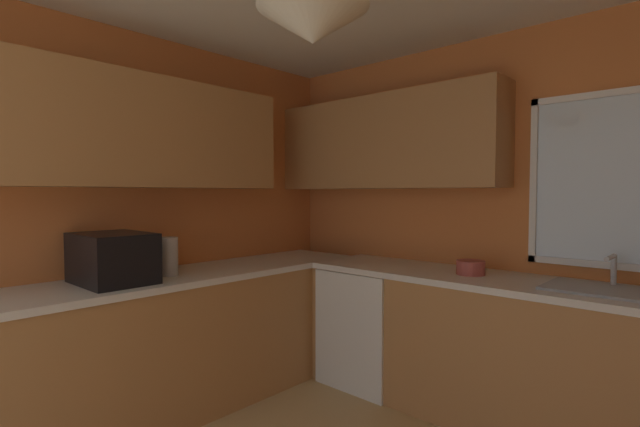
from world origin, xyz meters
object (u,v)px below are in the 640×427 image
kettle (168,256)px  sink_assembly (607,289)px  bowl (471,267)px  dishwasher (372,325)px  microwave (113,258)px

kettle → sink_assembly: kettle is taller
kettle → bowl: (1.39, 1.33, -0.08)m
dishwasher → microwave: bearing=-111.9°
kettle → microwave: bearing=-93.4°
microwave → bowl: size_ratio=2.69×
dishwasher → microwave: size_ratio=1.77×
sink_assembly → bowl: bearing=-179.5°
microwave → kettle: (0.02, 0.34, -0.02)m
kettle → sink_assembly: (2.15, 1.34, -0.11)m
microwave → sink_assembly: microwave is taller
dishwasher → kettle: 1.56m
dishwasher → sink_assembly: bearing=1.4°
microwave → sink_assembly: size_ratio=0.81×
kettle → bowl: bearing=43.6°
microwave → kettle: microwave is taller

